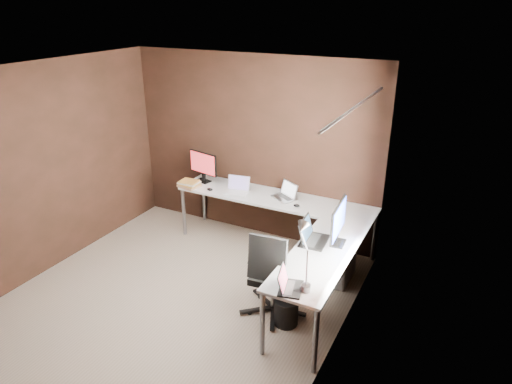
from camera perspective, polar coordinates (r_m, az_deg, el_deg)
room at (r=4.65m, az=-6.47°, el=-0.52°), size 3.60×3.60×2.50m
desk at (r=5.47m, az=3.81°, el=-3.60°), size 2.65×2.25×0.73m
drawer_pedestal at (r=5.57m, az=9.75°, el=-7.80°), size 0.42×0.50×0.60m
monitor_left at (r=6.45m, az=-6.62°, el=3.37°), size 0.48×0.18×0.43m
monitor_right at (r=4.82m, az=10.25°, el=-3.62°), size 0.15×0.56×0.46m
laptop_white at (r=6.12m, az=-2.32°, el=0.44°), size 0.34×0.26×0.21m
laptop_silver at (r=5.93m, az=3.74°, el=-0.34°), size 0.38×0.35×0.21m
laptop_black_big at (r=4.92m, az=6.90°, el=-5.55°), size 0.29×0.39×0.25m
laptop_black_small at (r=4.16m, az=3.99°, el=-11.49°), size 0.27×0.33×0.19m
book_stack at (r=6.35m, az=-8.35°, el=1.02°), size 0.31×0.26×0.09m
mouse_left at (r=6.19m, az=-5.79°, el=0.33°), size 0.10×0.08×0.04m
mouse_corner at (r=5.71m, az=5.12°, el=-1.70°), size 0.10×0.08×0.03m
desk_lamp at (r=4.03m, az=5.94°, el=-6.82°), size 0.20×0.23×0.63m
office_chair at (r=4.93m, az=2.04°, el=-12.07°), size 0.56×0.56×1.00m
wastebasket at (r=4.88m, az=3.79°, el=-14.70°), size 0.30×0.30×0.29m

